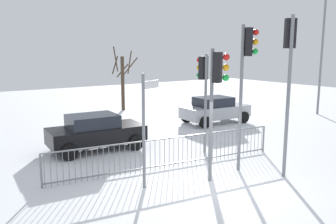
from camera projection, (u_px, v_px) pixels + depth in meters
name	position (u px, v px, depth m)	size (l,w,h in m)	color
ground_plane	(210.00, 186.00, 10.52)	(60.00, 60.00, 0.00)	white
traffic_light_mid_right	(289.00, 61.00, 10.84)	(0.43, 0.50, 5.08)	slate
traffic_light_rear_left	(203.00, 81.00, 13.67)	(0.33, 0.57, 3.90)	slate
traffic_light_foreground_right	(217.00, 86.00, 10.41)	(0.43, 0.50, 4.08)	slate
traffic_light_mid_left	(246.00, 65.00, 11.36)	(0.52, 0.41, 4.84)	slate
direction_sign_post	(145.00, 125.00, 10.14)	(0.74, 0.34, 3.39)	slate
pedestrian_guard_railing	(169.00, 152.00, 12.12)	(8.41, 1.19, 1.07)	slate
car_black_near	(96.00, 132.00, 14.23)	(3.90, 2.13, 1.47)	black
car_silver_far	(215.00, 109.00, 19.60)	(3.90, 2.13, 1.47)	#B2B5BA
street_lamp	(323.00, 40.00, 21.64)	(0.36, 0.36, 7.68)	slate
bare_tree_left	(123.00, 79.00, 23.65)	(1.69, 1.56, 4.27)	#473828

